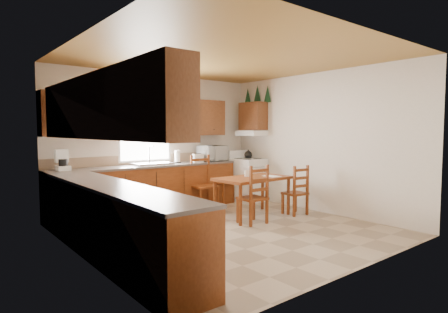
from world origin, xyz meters
TOP-DOWN VIEW (x-y plane):
  - floor at (0.00, 0.00)m, footprint 4.50×4.50m
  - ceiling at (0.00, 0.00)m, footprint 4.50×4.50m
  - wall_left at (-2.25, 0.00)m, footprint 4.50×4.50m
  - wall_right at (2.25, 0.00)m, footprint 4.50×4.50m
  - wall_back at (0.00, 2.25)m, footprint 4.50×4.50m
  - wall_front at (0.00, -2.25)m, footprint 4.50×4.50m
  - lower_cab_back at (-0.38, 1.95)m, footprint 3.75×0.60m
  - lower_cab_left at (-1.95, -0.15)m, footprint 0.60×3.60m
  - counter_back at (-0.38, 1.95)m, footprint 3.75×0.63m
  - counter_left at (-1.95, -0.15)m, footprint 0.63×3.60m
  - backsplash at (-0.38, 2.24)m, footprint 3.75×0.01m
  - upper_cab_back_left at (-1.55, 2.08)m, footprint 1.41×0.33m
  - upper_cab_back_right at (0.86, 2.08)m, footprint 1.25×0.33m
  - upper_cab_left at (-2.08, -0.15)m, footprint 0.33×3.60m
  - upper_cab_stove at (2.08, 1.65)m, footprint 0.33×0.62m
  - range_hood at (2.03, 1.65)m, footprint 0.44×0.62m
  - window_frame at (-0.30, 2.22)m, footprint 1.13×0.02m
  - window_pane at (-0.30, 2.21)m, footprint 1.05×0.01m
  - window_valance at (-0.30, 2.19)m, footprint 1.19×0.01m
  - sink_basin at (-0.30, 1.95)m, footprint 0.75×0.45m
  - pine_decal_a at (2.21, 1.33)m, footprint 0.22×0.22m
  - pine_decal_b at (2.21, 1.65)m, footprint 0.22×0.22m
  - pine_decal_c at (2.21, 1.97)m, footprint 0.22×0.22m
  - stove at (1.88, 1.60)m, footprint 0.68×0.70m
  - coffeemaker at (-1.95, 1.94)m, footprint 0.21×0.25m
  - paper_towel at (0.30, 2.00)m, footprint 0.14×0.14m
  - toaster at (0.75, 1.90)m, footprint 0.23×0.17m
  - microwave at (1.16, 1.95)m, footprint 0.61×0.48m
  - dining_table at (0.93, 0.44)m, footprint 1.40×0.84m
  - chair_near_left at (0.59, 0.08)m, footprint 0.44×0.42m
  - chair_near_right at (1.69, 0.08)m, footprint 0.43×0.41m
  - chair_far_left at (0.61, 1.49)m, footprint 0.50×0.48m
  - chair_far_right at (1.25, 1.78)m, footprint 0.59×0.58m
  - table_paper at (1.30, 0.31)m, footprint 0.24×0.31m
  - table_card at (0.89, 0.53)m, footprint 0.09×0.06m

SIDE VIEW (x-z plane):
  - floor at x=0.00m, z-range 0.00..0.00m
  - dining_table at x=0.93m, z-range 0.00..0.73m
  - lower_cab_back at x=-0.38m, z-range 0.00..0.88m
  - lower_cab_left at x=-1.95m, z-range 0.00..0.88m
  - chair_near_right at x=1.69m, z-range 0.00..0.93m
  - stove at x=1.88m, z-range 0.00..0.94m
  - chair_near_left at x=0.59m, z-range 0.00..1.00m
  - chair_far_left at x=0.61m, z-range 0.00..1.07m
  - chair_far_right at x=1.25m, z-range 0.00..1.11m
  - table_paper at x=1.30m, z-range 0.73..0.73m
  - table_card at x=0.89m, z-range 0.73..0.86m
  - counter_back at x=-0.38m, z-range 0.88..0.92m
  - counter_left at x=-1.95m, z-range 0.88..0.92m
  - sink_basin at x=-0.30m, z-range 0.92..0.96m
  - toaster at x=0.75m, z-range 0.92..1.09m
  - backsplash at x=-0.38m, z-range 0.92..1.10m
  - paper_towel at x=0.30m, z-range 0.92..1.18m
  - microwave at x=1.16m, z-range 0.92..1.25m
  - coffeemaker at x=-1.95m, z-range 0.92..1.26m
  - wall_left at x=-2.25m, z-range 1.35..1.35m
  - wall_right at x=2.25m, z-range 1.35..1.35m
  - wall_back at x=0.00m, z-range 1.35..1.35m
  - wall_front at x=0.00m, z-range 1.35..1.35m
  - range_hood at x=2.03m, z-range 1.46..1.58m
  - window_frame at x=-0.30m, z-range 0.96..2.14m
  - window_pane at x=-0.30m, z-range 1.00..2.10m
  - upper_cab_back_left at x=-1.55m, z-range 1.48..2.23m
  - upper_cab_back_right at x=0.86m, z-range 1.48..2.23m
  - upper_cab_left at x=-2.08m, z-range 1.48..2.23m
  - upper_cab_stove at x=2.08m, z-range 1.59..2.21m
  - window_valance at x=-0.30m, z-range 1.93..2.17m
  - pine_decal_a at x=2.21m, z-range 2.20..2.56m
  - pine_decal_c at x=2.21m, z-range 2.20..2.56m
  - pine_decal_b at x=2.21m, z-range 2.24..2.60m
  - ceiling at x=0.00m, z-range 2.70..2.70m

